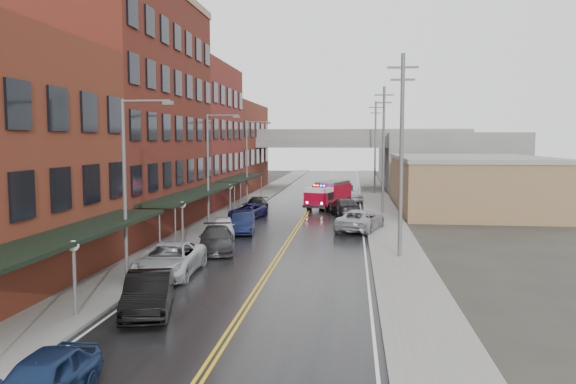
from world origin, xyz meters
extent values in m
plane|color=#2D2B26|center=(0.00, 0.00, 0.00)|extent=(220.00, 220.00, 0.00)
cube|color=black|center=(0.00, 30.00, 0.01)|extent=(11.00, 160.00, 0.02)
cube|color=slate|center=(-7.30, 30.00, 0.07)|extent=(3.00, 160.00, 0.15)
cube|color=slate|center=(7.30, 30.00, 0.07)|extent=(3.00, 160.00, 0.15)
cube|color=gray|center=(-5.65, 30.00, 0.07)|extent=(0.30, 160.00, 0.15)
cube|color=gray|center=(5.65, 30.00, 0.07)|extent=(0.30, 160.00, 0.15)
cube|color=#5A2017|center=(-13.30, 23.00, 9.00)|extent=(9.00, 20.00, 18.00)
cube|color=maroon|center=(-13.30, 40.50, 7.50)|extent=(9.00, 15.00, 15.00)
cube|color=#5F2C19|center=(-13.30, 58.00, 6.00)|extent=(9.00, 20.00, 12.00)
cube|color=#8D6D4C|center=(16.00, 40.00, 2.50)|extent=(14.00, 22.00, 5.00)
cube|color=slate|center=(18.00, 70.00, 4.00)|extent=(18.00, 30.00, 8.00)
cube|color=black|center=(-7.50, 4.00, 3.00)|extent=(2.60, 16.00, 0.18)
cylinder|color=slate|center=(-6.35, 11.60, 1.50)|extent=(0.10, 0.10, 3.00)
cube|color=black|center=(-7.50, 23.00, 3.00)|extent=(2.60, 18.00, 0.18)
cylinder|color=slate|center=(-6.35, 14.40, 1.50)|extent=(0.10, 0.10, 3.00)
cylinder|color=slate|center=(-6.35, 31.60, 1.50)|extent=(0.10, 0.10, 3.00)
cube|color=black|center=(-7.50, 40.50, 3.00)|extent=(2.60, 13.00, 0.18)
cylinder|color=slate|center=(-6.35, 34.40, 1.50)|extent=(0.10, 0.10, 3.00)
cylinder|color=slate|center=(-6.35, 46.60, 1.50)|extent=(0.10, 0.10, 3.00)
cylinder|color=#59595B|center=(-6.40, 2.00, 1.40)|extent=(0.14, 0.14, 2.80)
sphere|color=silver|center=(-6.40, 2.00, 2.90)|extent=(0.44, 0.44, 0.44)
cylinder|color=#59595B|center=(-6.40, 16.00, 1.40)|extent=(0.14, 0.14, 2.80)
sphere|color=silver|center=(-6.40, 16.00, 2.90)|extent=(0.44, 0.44, 0.44)
cylinder|color=#59595B|center=(-6.40, 30.00, 1.40)|extent=(0.14, 0.14, 2.80)
sphere|color=silver|center=(-6.40, 30.00, 2.90)|extent=(0.44, 0.44, 0.44)
cylinder|color=#59595B|center=(-6.80, 8.00, 4.50)|extent=(0.18, 0.18, 9.00)
cylinder|color=#59595B|center=(-5.60, 8.00, 8.90)|extent=(2.40, 0.12, 0.12)
cube|color=#59595B|center=(-4.50, 8.00, 8.80)|extent=(0.50, 0.22, 0.18)
cylinder|color=#59595B|center=(-6.80, 24.00, 4.50)|extent=(0.18, 0.18, 9.00)
cylinder|color=#59595B|center=(-5.60, 24.00, 8.90)|extent=(2.40, 0.12, 0.12)
cube|color=#59595B|center=(-4.50, 24.00, 8.80)|extent=(0.50, 0.22, 0.18)
cylinder|color=#59595B|center=(-6.80, 40.00, 4.50)|extent=(0.18, 0.18, 9.00)
cylinder|color=#59595B|center=(-5.60, 40.00, 8.90)|extent=(2.40, 0.12, 0.12)
cube|color=#59595B|center=(-4.50, 40.00, 8.80)|extent=(0.50, 0.22, 0.18)
cylinder|color=#59595B|center=(7.20, 15.00, 6.00)|extent=(0.24, 0.24, 12.00)
cube|color=#59595B|center=(7.20, 15.00, 11.20)|extent=(1.80, 0.12, 0.12)
cube|color=#59595B|center=(7.20, 15.00, 10.50)|extent=(1.40, 0.12, 0.12)
cylinder|color=#59595B|center=(7.20, 35.00, 6.00)|extent=(0.24, 0.24, 12.00)
cube|color=#59595B|center=(7.20, 35.00, 11.20)|extent=(1.80, 0.12, 0.12)
cube|color=#59595B|center=(7.20, 35.00, 10.50)|extent=(1.40, 0.12, 0.12)
cylinder|color=#59595B|center=(7.20, 55.00, 6.00)|extent=(0.24, 0.24, 12.00)
cube|color=#59595B|center=(7.20, 55.00, 11.20)|extent=(1.80, 0.12, 0.12)
cube|color=#59595B|center=(7.20, 55.00, 10.50)|extent=(1.40, 0.12, 0.12)
cube|color=slate|center=(0.00, 62.00, 6.75)|extent=(40.00, 10.00, 1.50)
cube|color=slate|center=(-11.00, 62.00, 3.00)|extent=(1.60, 8.00, 6.00)
cube|color=slate|center=(11.00, 62.00, 3.00)|extent=(1.60, 8.00, 6.00)
cube|color=#A40720|center=(2.28, 40.62, 1.44)|extent=(3.92, 5.60, 1.95)
cube|color=#A40720|center=(1.06, 37.21, 1.16)|extent=(3.01, 3.06, 1.40)
cube|color=silver|center=(1.06, 37.21, 2.09)|extent=(2.84, 2.85, 0.47)
cube|color=black|center=(1.12, 37.38, 1.44)|extent=(2.71, 2.19, 0.74)
cube|color=slate|center=(2.28, 40.62, 2.56)|extent=(3.58, 5.17, 0.28)
cube|color=black|center=(1.06, 37.21, 2.40)|extent=(1.49, 0.75, 0.13)
sphere|color=#FF0C0C|center=(0.57, 37.38, 2.48)|extent=(0.19, 0.19, 0.19)
sphere|color=#1933FF|center=(1.54, 37.04, 2.48)|extent=(0.19, 0.19, 0.19)
cylinder|color=black|center=(0.06, 37.47, 0.47)|extent=(0.99, 0.62, 0.93)
cylinder|color=black|center=(1.99, 36.78, 0.47)|extent=(0.99, 0.62, 0.93)
cylinder|color=black|center=(1.16, 40.53, 0.47)|extent=(0.99, 0.62, 0.93)
cylinder|color=black|center=(3.09, 39.84, 0.47)|extent=(0.99, 0.62, 0.93)
cylinder|color=black|center=(1.95, 42.72, 0.47)|extent=(0.99, 0.62, 0.93)
cylinder|color=black|center=(3.88, 42.03, 0.47)|extent=(0.99, 0.62, 0.93)
imported|color=#14254B|center=(-3.60, -5.20, 0.73)|extent=(1.75, 4.31, 1.47)
imported|color=black|center=(-3.78, 2.98, 0.82)|extent=(2.96, 5.29, 1.65)
imported|color=#B5B8BE|center=(-5.00, 9.27, 0.84)|extent=(2.98, 6.11, 1.67)
imported|color=#2A2A2C|center=(-4.11, 15.70, 0.77)|extent=(3.27, 5.66, 1.54)
imported|color=silver|center=(-5.00, 21.20, 0.73)|extent=(2.57, 4.53, 1.45)
imported|color=black|center=(-3.82, 22.80, 0.76)|extent=(2.20, 4.77, 1.51)
imported|color=#121345|center=(-4.95, 30.58, 0.68)|extent=(3.23, 5.23, 1.35)
imported|color=black|center=(-4.94, 34.80, 0.69)|extent=(1.98, 4.76, 1.38)
imported|color=#A2A4AA|center=(5.00, 24.97, 0.83)|extent=(4.29, 6.53, 1.67)
imported|color=#262629|center=(3.60, 34.20, 0.80)|extent=(3.53, 5.89, 1.60)
imported|color=silver|center=(4.53, 45.27, 0.71)|extent=(2.36, 4.39, 1.42)
imported|color=black|center=(3.60, 51.10, 0.75)|extent=(1.63, 4.57, 1.50)
camera|label=1|loc=(4.41, -18.44, 7.01)|focal=35.00mm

